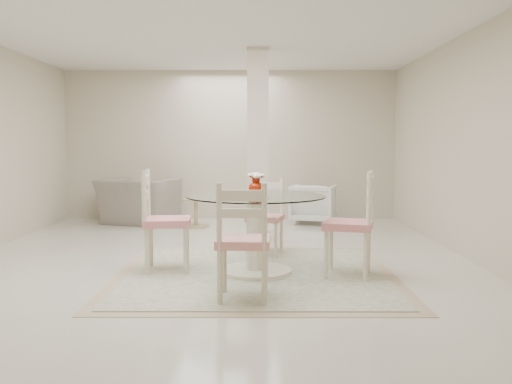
{
  "coord_description": "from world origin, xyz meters",
  "views": [
    {
      "loc": [
        0.5,
        -6.41,
        1.36
      ],
      "look_at": [
        0.48,
        -0.62,
        0.85
      ],
      "focal_mm": 38.0,
      "sensor_mm": 36.0,
      "label": 1
    }
  ],
  "objects_px": {
    "red_vase": "(256,184)",
    "dining_chair_east": "(356,216)",
    "recliner_taupe": "(139,201)",
    "armchair_white": "(313,204)",
    "dining_chair_west": "(160,213)",
    "dining_table": "(256,234)",
    "dining_chair_north": "(266,211)",
    "dining_chair_south": "(243,233)",
    "column": "(258,145)",
    "side_table": "(196,214)"
  },
  "relations": [
    {
      "from": "dining_chair_east",
      "to": "dining_chair_west",
      "type": "distance_m",
      "value": 2.05
    },
    {
      "from": "dining_chair_west",
      "to": "dining_chair_south",
      "type": "distance_m",
      "value": 1.44
    },
    {
      "from": "red_vase",
      "to": "armchair_white",
      "type": "height_order",
      "value": "red_vase"
    },
    {
      "from": "dining_table",
      "to": "dining_chair_north",
      "type": "distance_m",
      "value": 1.02
    },
    {
      "from": "dining_chair_north",
      "to": "recliner_taupe",
      "type": "relative_size",
      "value": 0.88
    },
    {
      "from": "column",
      "to": "side_table",
      "type": "height_order",
      "value": "column"
    },
    {
      "from": "armchair_white",
      "to": "dining_chair_south",
      "type": "bearing_deg",
      "value": 92.68
    },
    {
      "from": "dining_chair_east",
      "to": "dining_chair_south",
      "type": "bearing_deg",
      "value": -36.8
    },
    {
      "from": "side_table",
      "to": "column",
      "type": "bearing_deg",
      "value": -48.14
    },
    {
      "from": "red_vase",
      "to": "recliner_taupe",
      "type": "height_order",
      "value": "red_vase"
    },
    {
      "from": "dining_chair_east",
      "to": "side_table",
      "type": "distance_m",
      "value": 3.96
    },
    {
      "from": "dining_table",
      "to": "dining_chair_west",
      "type": "xyz_separation_m",
      "value": [
        -1.02,
        0.1,
        0.21
      ]
    },
    {
      "from": "recliner_taupe",
      "to": "armchair_white",
      "type": "relative_size",
      "value": 1.59
    },
    {
      "from": "dining_chair_west",
      "to": "dining_chair_south",
      "type": "xyz_separation_m",
      "value": [
        0.91,
        -1.12,
        -0.03
      ]
    },
    {
      "from": "column",
      "to": "recliner_taupe",
      "type": "bearing_deg",
      "value": 142.27
    },
    {
      "from": "dining_chair_east",
      "to": "dining_chair_west",
      "type": "relative_size",
      "value": 1.0
    },
    {
      "from": "column",
      "to": "side_table",
      "type": "distance_m",
      "value": 1.9
    },
    {
      "from": "dining_table",
      "to": "dining_chair_west",
      "type": "distance_m",
      "value": 1.05
    },
    {
      "from": "dining_chair_west",
      "to": "dining_table",
      "type": "bearing_deg",
      "value": -101.03
    },
    {
      "from": "red_vase",
      "to": "dining_chair_west",
      "type": "height_order",
      "value": "dining_chair_west"
    },
    {
      "from": "recliner_taupe",
      "to": "armchair_white",
      "type": "bearing_deg",
      "value": -162.1
    },
    {
      "from": "red_vase",
      "to": "recliner_taupe",
      "type": "xyz_separation_m",
      "value": [
        -2.04,
        3.71,
        -0.56
      ]
    },
    {
      "from": "dining_table",
      "to": "dining_chair_east",
      "type": "bearing_deg",
      "value": -7.09
    },
    {
      "from": "dining_chair_east",
      "to": "dining_chair_west",
      "type": "bearing_deg",
      "value": -81.42
    },
    {
      "from": "dining_table",
      "to": "dining_chair_east",
      "type": "height_order",
      "value": "dining_chair_east"
    },
    {
      "from": "column",
      "to": "recliner_taupe",
      "type": "relative_size",
      "value": 2.28
    },
    {
      "from": "recliner_taupe",
      "to": "armchair_white",
      "type": "distance_m",
      "value": 3.02
    },
    {
      "from": "dining_chair_south",
      "to": "armchair_white",
      "type": "relative_size",
      "value": 1.54
    },
    {
      "from": "column",
      "to": "recliner_taupe",
      "type": "height_order",
      "value": "column"
    },
    {
      "from": "dining_chair_north",
      "to": "dining_chair_west",
      "type": "distance_m",
      "value": 1.46
    },
    {
      "from": "dining_table",
      "to": "dining_chair_west",
      "type": "relative_size",
      "value": 1.2
    },
    {
      "from": "recliner_taupe",
      "to": "dining_table",
      "type": "bearing_deg",
      "value": 136.69
    },
    {
      "from": "red_vase",
      "to": "side_table",
      "type": "height_order",
      "value": "red_vase"
    },
    {
      "from": "column",
      "to": "red_vase",
      "type": "xyz_separation_m",
      "value": [
        -0.02,
        -2.12,
        -0.4
      ]
    },
    {
      "from": "red_vase",
      "to": "dining_chair_east",
      "type": "distance_m",
      "value": 1.07
    },
    {
      "from": "recliner_taupe",
      "to": "side_table",
      "type": "height_order",
      "value": "recliner_taupe"
    },
    {
      "from": "dining_chair_north",
      "to": "column",
      "type": "bearing_deg",
      "value": 109.25
    },
    {
      "from": "dining_table",
      "to": "armchair_white",
      "type": "xyz_separation_m",
      "value": [
        0.98,
        3.71,
        -0.08
      ]
    },
    {
      "from": "red_vase",
      "to": "dining_chair_east",
      "type": "bearing_deg",
      "value": -7.08
    },
    {
      "from": "recliner_taupe",
      "to": "armchair_white",
      "type": "xyz_separation_m",
      "value": [
        3.02,
        0.0,
        -0.05
      ]
    },
    {
      "from": "dining_chair_south",
      "to": "dining_chair_east",
      "type": "bearing_deg",
      "value": -139.47
    },
    {
      "from": "dining_table",
      "to": "dining_chair_east",
      "type": "distance_m",
      "value": 1.05
    },
    {
      "from": "dining_chair_north",
      "to": "side_table",
      "type": "xyz_separation_m",
      "value": [
        -1.12,
        2.25,
        -0.33
      ]
    },
    {
      "from": "red_vase",
      "to": "dining_chair_south",
      "type": "height_order",
      "value": "dining_chair_south"
    },
    {
      "from": "dining_chair_east",
      "to": "dining_chair_south",
      "type": "height_order",
      "value": "dining_chair_east"
    },
    {
      "from": "dining_chair_east",
      "to": "armchair_white",
      "type": "bearing_deg",
      "value": -164.5
    },
    {
      "from": "dining_chair_east",
      "to": "dining_chair_north",
      "type": "bearing_deg",
      "value": -126.83
    },
    {
      "from": "red_vase",
      "to": "dining_chair_north",
      "type": "distance_m",
      "value": 1.09
    },
    {
      "from": "dining_chair_north",
      "to": "dining_chair_south",
      "type": "distance_m",
      "value": 2.04
    },
    {
      "from": "dining_chair_east",
      "to": "dining_chair_west",
      "type": "height_order",
      "value": "dining_chair_west"
    }
  ]
}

